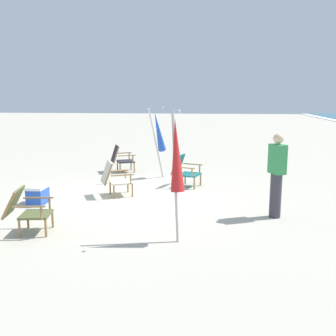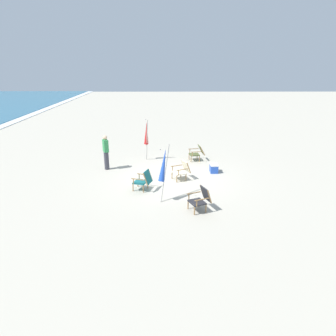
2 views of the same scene
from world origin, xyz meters
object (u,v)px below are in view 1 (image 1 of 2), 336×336
Objects in this scene: person_near_chairs at (277,175)px; umbrella_furled_red at (176,156)px; cooler_box at (38,195)px; beach_chair_front_left at (184,170)px; beach_chair_mid_center at (121,158)px; umbrella_furled_blue at (158,132)px; beach_chair_back_right at (114,178)px; beach_chair_back_left at (26,209)px.

umbrella_furled_red is at bearing -51.77° from person_near_chairs.
umbrella_furled_red is at bearing 59.70° from cooler_box.
beach_chair_mid_center is (-1.70, -2.05, 0.00)m from beach_chair_front_left.
umbrella_furled_blue is 4.28m from person_near_chairs.
person_near_chairs is at bearing 69.76° from beach_chair_back_right.
umbrella_furled_red is 2.36m from person_near_chairs.
beach_chair_front_left is 2.66m from beach_chair_mid_center.
cooler_box is (-1.85, -3.16, -1.18)m from umbrella_furled_red.
beach_chair_back_left is at bearing -19.40° from beach_chair_back_right.
beach_chair_front_left is at bearing 42.08° from umbrella_furled_blue.
umbrella_furled_red is 4.32× the size of cooler_box.
person_near_chairs is at bearing 128.23° from umbrella_furled_red.
umbrella_furled_red is (5.55, 2.15, 0.95)m from beach_chair_mid_center.
beach_chair_front_left is 0.98× the size of beach_chair_mid_center.
beach_chair_back_right reaches higher than cooler_box.
cooler_box is (0.85, -1.50, -0.23)m from beach_chair_back_right.
beach_chair_back_right is at bearing 9.76° from beach_chair_mid_center.
umbrella_furled_blue is (0.84, 1.27, 0.88)m from beach_chair_mid_center.
beach_chair_mid_center is 1.75m from umbrella_furled_blue.
beach_chair_front_left is at bearing -178.43° from umbrella_furled_red.
cooler_box is at bearing -15.18° from beach_chair_mid_center.
beach_chair_back_left is at bearing 18.37° from cooler_box.
beach_chair_mid_center reaches higher than beach_chair_back_left.
umbrella_furled_blue reaches higher than beach_chair_mid_center.
beach_chair_back_left is 0.39× the size of umbrella_furled_red.
beach_chair_back_left is at bearing -20.10° from umbrella_furled_blue.
beach_chair_mid_center is at bearing -123.46° from umbrella_furled_blue.
umbrella_furled_blue is at bearing 159.02° from beach_chair_back_right.
cooler_box is (2.87, -2.27, -1.11)m from umbrella_furled_blue.
beach_chair_back_left is 2.75m from umbrella_furled_red.
umbrella_furled_blue reaches higher than person_near_chairs.
beach_chair_back_right is (1.15, -1.56, -0.00)m from beach_chair_front_left.
cooler_box is (-1.75, -0.58, -0.22)m from beach_chair_back_left.
beach_chair_back_right is 3.71m from person_near_chairs.
umbrella_furled_blue reaches higher than beach_chair_back_left.
beach_chair_back_left is (5.46, -0.42, -0.01)m from beach_chair_mid_center.
beach_chair_back_right is 0.41× the size of umbrella_furled_red.
beach_chair_front_left is at bearing -141.91° from person_near_chairs.
umbrella_furled_red reaches higher than umbrella_furled_blue.
umbrella_furled_blue is (-0.87, -0.78, 0.88)m from beach_chair_front_left.
person_near_chairs is (3.30, 2.69, -0.47)m from umbrella_furled_blue.
beach_chair_front_left is 3.66m from cooler_box.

